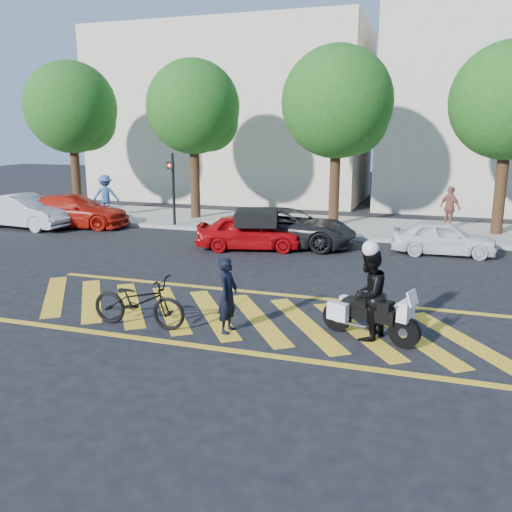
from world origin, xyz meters
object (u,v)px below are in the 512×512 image
(officer_moto, at_px, (368,294))
(parked_far_left, at_px, (25,212))
(police_motorcycle, at_px, (368,314))
(parked_mid_left, at_px, (288,227))
(officer_bike, at_px, (228,295))
(bicycle, at_px, (139,302))
(parked_left, at_px, (75,211))
(red_convertible, at_px, (249,232))
(parked_mid_right, at_px, (444,238))

(officer_moto, distance_m, parked_far_left, 17.62)
(police_motorcycle, distance_m, parked_mid_left, 9.10)
(officer_bike, distance_m, bicycle, 1.97)
(officer_bike, bearing_deg, parked_far_left, 56.97)
(bicycle, distance_m, officer_moto, 4.84)
(parked_left, bearing_deg, red_convertible, -109.96)
(police_motorcycle, distance_m, parked_mid_right, 8.64)
(officer_bike, bearing_deg, officer_moto, -77.40)
(parked_mid_left, bearing_deg, red_convertible, 130.30)
(red_convertible, bearing_deg, officer_bike, -178.94)
(parked_mid_right, bearing_deg, parked_mid_left, 89.92)
(police_motorcycle, bearing_deg, red_convertible, 144.96)
(officer_bike, distance_m, red_convertible, 8.10)
(officer_bike, relative_size, red_convertible, 0.43)
(parked_far_left, height_order, parked_mid_left, parked_far_left)
(bicycle, distance_m, parked_mid_left, 9.13)
(red_convertible, distance_m, parked_left, 8.97)
(parked_left, bearing_deg, parked_far_left, 110.41)
(parked_mid_left, bearing_deg, officer_bike, -173.87)
(police_motorcycle, distance_m, red_convertible, 8.81)
(bicycle, height_order, parked_far_left, parked_far_left)
(officer_moto, distance_m, red_convertible, 8.81)
(red_convertible, bearing_deg, parked_mid_left, -63.72)
(police_motorcycle, xyz_separation_m, red_convertible, (-5.04, 7.22, 0.13))
(parked_left, height_order, parked_mid_right, parked_left)
(parked_far_left, bearing_deg, parked_left, -56.10)
(officer_moto, bearing_deg, officer_bike, -58.85)
(officer_bike, height_order, red_convertible, officer_bike)
(parked_mid_left, bearing_deg, officer_moto, -155.57)
(police_motorcycle, distance_m, parked_left, 16.57)
(bicycle, relative_size, parked_mid_right, 0.63)
(bicycle, height_order, officer_moto, officer_moto)
(officer_bike, xyz_separation_m, bicycle, (-1.94, -0.30, -0.24))
(bicycle, relative_size, parked_far_left, 0.49)
(bicycle, height_order, parked_left, parked_left)
(parked_left, xyz_separation_m, parked_mid_right, (15.28, -0.67, -0.12))
(parked_far_left, xyz_separation_m, parked_mid_right, (17.08, 0.28, -0.14))
(bicycle, height_order, parked_mid_right, parked_mid_right)
(parked_left, bearing_deg, police_motorcycle, -131.02)
(parked_mid_left, distance_m, parked_mid_right, 5.39)
(parked_left, bearing_deg, parked_mid_left, -102.88)
(parked_far_left, height_order, parked_left, parked_far_left)
(officer_bike, relative_size, bicycle, 0.75)
(officer_bike, bearing_deg, parked_mid_left, 8.43)
(police_motorcycle, relative_size, parked_left, 0.42)
(parked_far_left, bearing_deg, parked_mid_right, -82.96)
(bicycle, xyz_separation_m, parked_left, (-9.03, 10.03, 0.14))
(police_motorcycle, xyz_separation_m, parked_mid_left, (-3.89, 8.22, 0.17))
(officer_bike, height_order, parked_mid_right, officer_bike)
(police_motorcycle, xyz_separation_m, parked_mid_right, (1.49, 8.51, 0.07))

